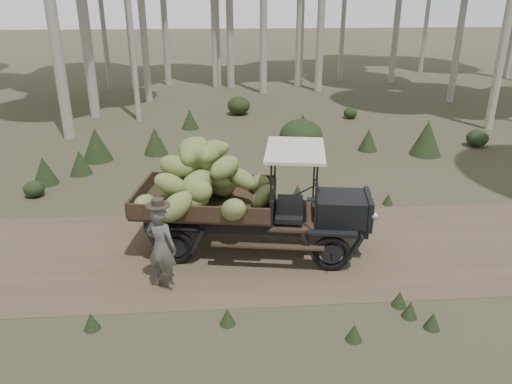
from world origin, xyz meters
TOP-DOWN VIEW (x-y plane):
  - ground at (0.00, 0.00)m, footprint 120.00×120.00m
  - dirt_track at (0.00, 0.00)m, footprint 70.00×4.00m
  - banana_truck at (-1.54, 0.24)m, footprint 5.05×2.62m
  - farmer at (-2.67, -1.19)m, footprint 0.71×0.62m
  - undergrowth at (0.64, -0.12)m, footprint 21.93×24.00m

SIDE VIEW (x-z plane):
  - ground at x=0.00m, z-range 0.00..0.00m
  - dirt_track at x=0.00m, z-range 0.00..0.01m
  - undergrowth at x=0.64m, z-range -0.18..1.21m
  - farmer at x=-2.67m, z-range -0.05..1.72m
  - banana_truck at x=-1.54m, z-range 0.20..2.69m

